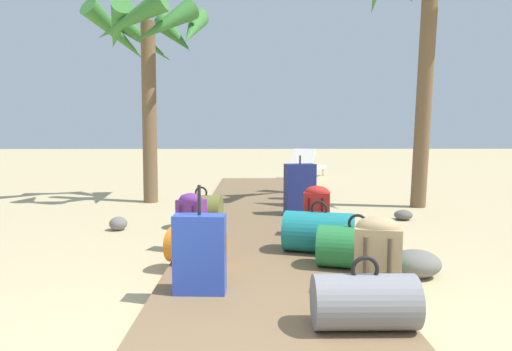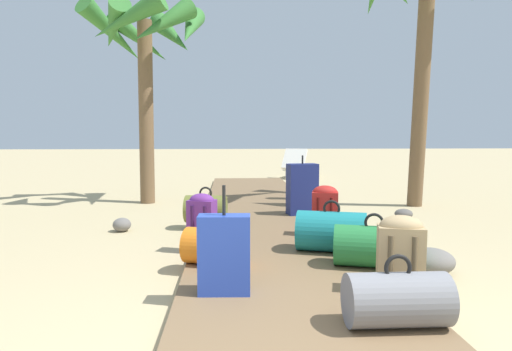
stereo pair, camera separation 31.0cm
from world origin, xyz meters
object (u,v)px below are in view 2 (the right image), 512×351
backpack_purple (202,218)px  suitcase_navy (302,189)px  backpack_red (325,209)px  duffel_bag_grey (397,299)px  duffel_bag_green (374,246)px  palm_tree_near_left (147,42)px  duffel_bag_olive (206,209)px  backpack_tan (400,252)px  duffel_bag_orange (213,246)px  duffel_bag_teal (331,231)px  lounge_chair (299,166)px  suitcase_blue (224,254)px

backpack_purple → suitcase_navy: suitcase_navy is taller
backpack_red → duffel_bag_grey: bearing=-91.8°
duffel_bag_green → palm_tree_near_left: size_ratio=0.21×
duffel_bag_olive → palm_tree_near_left: (-1.10, 2.27, 2.51)m
duffel_bag_grey → backpack_tan: 0.61m
duffel_bag_olive → duffel_bag_orange: (0.16, -1.84, -0.02)m
duffel_bag_orange → duffel_bag_teal: bearing=17.8°
duffel_bag_teal → palm_tree_near_left: palm_tree_near_left is taller
suitcase_navy → lounge_chair: (0.89, 6.10, -0.11)m
backpack_red → backpack_purple: size_ratio=1.06×
suitcase_navy → backpack_tan: (0.20, -3.15, -0.06)m
duffel_bag_teal → backpack_tan: backpack_tan is taller
suitcase_blue → backpack_tan: 1.25m
duffel_bag_olive → backpack_tan: backpack_tan is taller
duffel_bag_olive → duffel_bag_orange: 1.85m
duffel_bag_green → duffel_bag_teal: size_ratio=0.99×
duffel_bag_orange → lounge_chair: size_ratio=0.34×
duffel_bag_olive → suitcase_blue: suitcase_blue is taller
duffel_bag_olive → backpack_purple: bearing=-88.9°
suitcase_blue → backpack_tan: suitcase_blue is taller
duffel_bag_green → palm_tree_near_left: (-2.61, 4.28, 2.51)m
duffel_bag_orange → suitcase_navy: 2.64m
suitcase_navy → backpack_tan: suitcase_navy is taller
duffel_bag_teal → lounge_chair: (0.93, 8.11, 0.05)m
duffel_bag_teal → backpack_tan: size_ratio=1.32×
backpack_red → duffel_bag_orange: backpack_red is taller
duffel_bag_teal → suitcase_blue: suitcase_blue is taller
duffel_bag_teal → backpack_tan: (0.24, -1.14, 0.10)m
duffel_bag_orange → backpack_red: bearing=41.2°
palm_tree_near_left → duffel_bag_teal: bearing=-57.7°
duffel_bag_grey → duffel_bag_teal: (-0.01, 1.69, 0.03)m
duffel_bag_olive → duffel_bag_green: duffel_bag_green is taller
backpack_red → backpack_purple: bearing=-165.2°
duffel_bag_grey → backpack_purple: 2.40m
duffel_bag_olive → duffel_bag_orange: bearing=-85.2°
palm_tree_near_left → duffel_bag_grey: bearing=-66.4°
duffel_bag_olive → duffel_bag_grey: (1.28, -3.18, -0.01)m
duffel_bag_olive → suitcase_blue: bearing=-84.1°
duffel_bag_olive → suitcase_navy: size_ratio=0.67×
duffel_bag_teal → suitcase_navy: bearing=88.8°
backpack_purple → palm_tree_near_left: 4.33m
duffel_bag_orange → backpack_purple: backpack_purple is taller
duffel_bag_green → suitcase_blue: suitcase_blue is taller
duffel_bag_grey → duffel_bag_teal: duffel_bag_teal is taller
backpack_purple → backpack_tan: (1.49, -1.48, 0.02)m
suitcase_navy → palm_tree_near_left: bearing=144.1°
backpack_red → lounge_chair: (0.85, 7.42, -0.04)m
duffel_bag_teal → palm_tree_near_left: bearing=122.3°
backpack_red → backpack_tan: same height
duffel_bag_teal → backpack_purple: (-1.25, 0.34, 0.08)m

